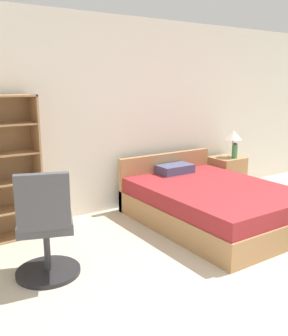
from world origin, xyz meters
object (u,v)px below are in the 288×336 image
(bed, at_px, (210,203))
(water_bottle, at_px, (235,151))
(office_chair, at_px, (46,231))
(nightstand, at_px, (226,175))
(table_lamp, at_px, (233,136))

(bed, relative_size, water_bottle, 8.79)
(office_chair, height_order, water_bottle, office_chair)
(nightstand, bearing_deg, table_lamp, -29.85)
(water_bottle, bearing_deg, bed, -149.12)
(nightstand, height_order, table_lamp, table_lamp)
(office_chair, bearing_deg, nightstand, 17.13)
(nightstand, bearing_deg, office_chair, -162.87)
(nightstand, distance_m, water_bottle, 0.43)
(water_bottle, bearing_deg, nightstand, 111.26)
(nightstand, bearing_deg, water_bottle, -68.74)
(office_chair, relative_size, table_lamp, 2.42)
(office_chair, bearing_deg, water_bottle, 15.13)
(water_bottle, bearing_deg, table_lamp, 69.19)
(office_chair, distance_m, water_bottle, 3.49)
(bed, bearing_deg, nightstand, 35.96)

